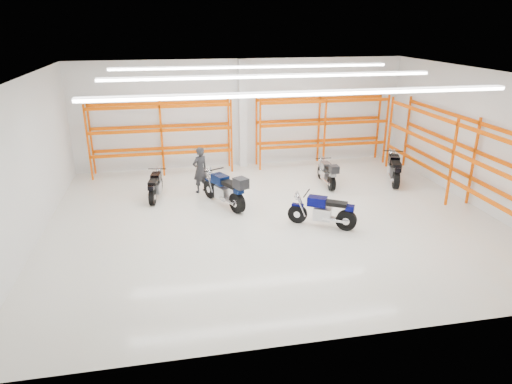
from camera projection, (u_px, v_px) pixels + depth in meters
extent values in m
plane|color=silver|center=(273.00, 218.00, 14.60)|extent=(14.00, 14.00, 0.00)
cube|color=silver|center=(242.00, 114.00, 19.32)|extent=(14.00, 0.02, 4.50)
cube|color=silver|center=(349.00, 237.00, 8.30)|extent=(14.00, 0.02, 4.50)
cube|color=silver|center=(27.00, 164.00, 12.55)|extent=(0.02, 12.00, 4.50)
cube|color=silver|center=(480.00, 140.00, 15.06)|extent=(0.02, 12.00, 4.50)
cube|color=white|center=(275.00, 74.00, 13.02)|extent=(14.00, 12.00, 0.02)
cube|color=white|center=(306.00, 93.00, 10.29)|extent=(10.00, 0.22, 0.10)
cube|color=white|center=(271.00, 76.00, 13.51)|extent=(10.00, 0.22, 0.10)
cube|color=white|center=(253.00, 67.00, 16.27)|extent=(10.00, 0.22, 0.10)
cylinder|color=black|center=(297.00, 214.00, 14.19)|extent=(0.58, 0.42, 0.61)
cylinder|color=black|center=(346.00, 220.00, 13.70)|extent=(0.63, 0.48, 0.63)
cylinder|color=silver|center=(297.00, 214.00, 14.19)|extent=(0.25, 0.23, 0.20)
cylinder|color=silver|center=(346.00, 220.00, 13.70)|extent=(0.29, 0.29, 0.22)
cube|color=#040540|center=(298.00, 205.00, 14.08)|extent=(0.39, 0.32, 0.06)
cube|color=#B7B7BC|center=(323.00, 214.00, 13.89)|extent=(0.64, 0.58, 0.38)
cube|color=#A5A5AA|center=(335.00, 218.00, 13.81)|extent=(0.67, 0.47, 0.08)
cube|color=#040540|center=(317.00, 201.00, 13.82)|extent=(0.66, 0.59, 0.28)
cube|color=black|center=(336.00, 204.00, 13.64)|extent=(0.73, 0.60, 0.12)
cube|color=#040540|center=(350.00, 208.00, 13.53)|extent=(0.34, 0.33, 0.16)
cylinder|color=black|center=(307.00, 193.00, 13.85)|extent=(0.39, 0.63, 0.04)
sphere|color=silver|center=(297.00, 197.00, 14.00)|extent=(0.19, 0.19, 0.19)
cylinder|color=silver|center=(335.00, 221.00, 13.65)|extent=(0.70, 0.47, 0.09)
cylinder|color=black|center=(160.00, 184.00, 16.88)|extent=(0.21, 0.56, 0.55)
cylinder|color=black|center=(152.00, 197.00, 15.59)|extent=(0.26, 0.59, 0.57)
cylinder|color=silver|center=(160.00, 184.00, 16.88)|extent=(0.16, 0.20, 0.18)
cylinder|color=silver|center=(152.00, 197.00, 15.59)|extent=(0.22, 0.23, 0.20)
cube|color=black|center=(159.00, 177.00, 16.78)|extent=(0.19, 0.35, 0.05)
cube|color=#B7B7BC|center=(156.00, 188.00, 16.17)|extent=(0.41, 0.53, 0.35)
cube|color=#A5A5AA|center=(154.00, 194.00, 15.88)|extent=(0.22, 0.65, 0.07)
cube|color=black|center=(156.00, 177.00, 16.20)|extent=(0.40, 0.56, 0.26)
cube|color=black|center=(153.00, 182.00, 15.72)|extent=(0.38, 0.64, 0.11)
cube|color=black|center=(151.00, 187.00, 15.39)|extent=(0.24, 0.27, 0.15)
cylinder|color=black|center=(157.00, 169.00, 16.42)|extent=(0.64, 0.15, 0.03)
sphere|color=silver|center=(159.00, 170.00, 16.73)|extent=(0.17, 0.17, 0.17)
cylinder|color=silver|center=(150.00, 194.00, 15.84)|extent=(0.20, 0.69, 0.08)
cylinder|color=black|center=(210.00, 189.00, 16.18)|extent=(0.42, 0.66, 0.67)
cylinder|color=black|center=(237.00, 203.00, 14.94)|extent=(0.48, 0.71, 0.69)
cylinder|color=silver|center=(210.00, 189.00, 16.18)|extent=(0.24, 0.27, 0.22)
cylinder|color=silver|center=(237.00, 203.00, 14.94)|extent=(0.31, 0.32, 0.24)
cube|color=#071541|center=(210.00, 180.00, 16.06)|extent=(0.33, 0.43, 0.07)
cube|color=#B7B7BC|center=(224.00, 192.00, 15.49)|extent=(0.61, 0.70, 0.42)
cube|color=#A5A5AA|center=(231.00, 199.00, 15.21)|extent=(0.46, 0.76, 0.09)
cube|color=#071541|center=(220.00, 179.00, 15.49)|extent=(0.61, 0.73, 0.31)
cube|color=black|center=(230.00, 184.00, 15.03)|extent=(0.62, 0.80, 0.13)
cube|color=#071541|center=(239.00, 191.00, 14.71)|extent=(0.35, 0.37, 0.18)
cylinder|color=black|center=(214.00, 170.00, 15.68)|extent=(0.71, 0.38, 0.04)
sphere|color=silver|center=(209.00, 172.00, 15.99)|extent=(0.21, 0.21, 0.21)
cylinder|color=silver|center=(227.00, 201.00, 15.08)|extent=(0.46, 0.79, 0.10)
cube|color=black|center=(241.00, 183.00, 14.51)|extent=(0.53, 0.55, 0.33)
cylinder|color=black|center=(321.00, 172.00, 18.18)|extent=(0.12, 0.54, 0.54)
cylinder|color=black|center=(332.00, 183.00, 16.93)|extent=(0.18, 0.56, 0.56)
cylinder|color=silver|center=(321.00, 172.00, 18.18)|extent=(0.13, 0.18, 0.18)
cylinder|color=silver|center=(332.00, 183.00, 16.93)|extent=(0.19, 0.20, 0.20)
cube|color=gray|center=(321.00, 166.00, 18.09)|extent=(0.14, 0.33, 0.05)
cube|color=#B7B7BC|center=(326.00, 175.00, 17.49)|extent=(0.34, 0.48, 0.34)
cube|color=#A5A5AA|center=(329.00, 180.00, 17.21)|extent=(0.12, 0.63, 0.07)
cube|color=gray|center=(326.00, 165.00, 17.52)|extent=(0.32, 0.51, 0.25)
cube|color=black|center=(330.00, 169.00, 17.06)|extent=(0.29, 0.60, 0.11)
cube|color=gray|center=(333.00, 174.00, 16.73)|extent=(0.20, 0.24, 0.14)
cylinder|color=black|center=(323.00, 158.00, 17.74)|extent=(0.63, 0.05, 0.03)
sphere|color=silver|center=(321.00, 160.00, 18.04)|extent=(0.17, 0.17, 0.17)
cylinder|color=silver|center=(326.00, 181.00, 17.15)|extent=(0.10, 0.68, 0.08)
cube|color=black|center=(334.00, 169.00, 16.55)|extent=(0.32, 0.35, 0.27)
cylinder|color=black|center=(390.00, 167.00, 18.61)|extent=(0.33, 0.65, 0.64)
cylinder|color=black|center=(396.00, 180.00, 17.11)|extent=(0.40, 0.69, 0.67)
cylinder|color=silver|center=(390.00, 167.00, 18.61)|extent=(0.21, 0.25, 0.21)
cylinder|color=silver|center=(396.00, 180.00, 17.11)|extent=(0.28, 0.29, 0.24)
cube|color=black|center=(391.00, 160.00, 18.50)|extent=(0.28, 0.42, 0.06)
cube|color=#B7B7BC|center=(394.00, 171.00, 17.79)|extent=(0.55, 0.65, 0.41)
cube|color=#A5A5AA|center=(395.00, 177.00, 17.45)|extent=(0.37, 0.75, 0.09)
cube|color=black|center=(394.00, 159.00, 17.82)|extent=(0.54, 0.69, 0.30)
cube|color=black|center=(396.00, 164.00, 17.27)|extent=(0.54, 0.78, 0.13)
cube|color=black|center=(398.00, 170.00, 16.88)|extent=(0.32, 0.34, 0.17)
cylinder|color=black|center=(393.00, 151.00, 18.08)|extent=(0.72, 0.28, 0.04)
sphere|color=silver|center=(392.00, 153.00, 18.44)|extent=(0.20, 0.20, 0.20)
cylinder|color=silver|center=(390.00, 177.00, 17.43)|extent=(0.36, 0.79, 0.10)
imported|color=black|center=(200.00, 170.00, 16.58)|extent=(0.74, 0.68, 1.71)
cube|color=white|center=(243.00, 114.00, 19.15)|extent=(0.32, 0.32, 4.50)
cube|color=#E63E01|center=(91.00, 138.00, 18.36)|extent=(0.07, 0.07, 3.00)
cube|color=#E63E01|center=(88.00, 143.00, 17.63)|extent=(0.07, 0.07, 3.00)
cube|color=#E63E01|center=(162.00, 135.00, 18.87)|extent=(0.07, 0.07, 3.00)
cube|color=#E63E01|center=(162.00, 140.00, 18.13)|extent=(0.07, 0.07, 3.00)
cube|color=#E63E01|center=(229.00, 132.00, 19.37)|extent=(0.07, 0.07, 3.00)
cube|color=#E63E01|center=(231.00, 137.00, 18.63)|extent=(0.07, 0.07, 3.00)
cube|color=#E63E01|center=(163.00, 148.00, 19.06)|extent=(5.60, 0.07, 0.12)
cube|color=#E63E01|center=(163.00, 153.00, 18.33)|extent=(5.60, 0.07, 0.12)
cube|color=#E63E01|center=(161.00, 126.00, 18.73)|extent=(5.60, 0.07, 0.12)
cube|color=#E63E01|center=(161.00, 130.00, 18.00)|extent=(5.60, 0.07, 0.12)
cube|color=#E63E01|center=(159.00, 103.00, 18.40)|extent=(5.60, 0.07, 0.12)
cube|color=#E63E01|center=(159.00, 107.00, 17.67)|extent=(5.60, 0.07, 0.12)
cube|color=#E63E01|center=(256.00, 131.00, 19.58)|extent=(0.07, 0.07, 3.00)
cube|color=#E63E01|center=(260.00, 135.00, 18.85)|extent=(0.07, 0.07, 3.00)
cube|color=#E63E01|center=(319.00, 128.00, 20.08)|extent=(0.07, 0.07, 3.00)
cube|color=#E63E01|center=(325.00, 132.00, 19.35)|extent=(0.07, 0.07, 3.00)
cube|color=#E63E01|center=(378.00, 126.00, 20.58)|extent=(0.07, 0.07, 3.00)
cube|color=#E63E01|center=(386.00, 129.00, 19.85)|extent=(0.07, 0.07, 3.00)
cube|color=#E63E01|center=(318.00, 141.00, 20.28)|extent=(5.60, 0.07, 0.12)
cube|color=#E63E01|center=(324.00, 145.00, 19.55)|extent=(5.60, 0.07, 0.12)
cube|color=#E63E01|center=(319.00, 120.00, 19.95)|extent=(5.60, 0.07, 0.12)
cube|color=#E63E01|center=(325.00, 124.00, 19.22)|extent=(5.60, 0.07, 0.12)
cube|color=#E63E01|center=(320.00, 98.00, 19.62)|extent=(5.60, 0.07, 0.12)
cube|color=#E63E01|center=(326.00, 101.00, 18.89)|extent=(5.60, 0.07, 0.12)
cube|color=#E63E01|center=(473.00, 162.00, 15.30)|extent=(0.07, 0.07, 3.00)
cube|color=#E63E01|center=(452.00, 163.00, 15.16)|extent=(0.07, 0.07, 3.00)
cube|color=#E63E01|center=(407.00, 132.00, 19.44)|extent=(0.07, 0.07, 3.00)
cube|color=#E63E01|center=(390.00, 133.00, 19.29)|extent=(0.07, 0.07, 3.00)
cube|color=#E63E01|center=(471.00, 178.00, 15.50)|extent=(0.07, 9.00, 0.12)
cube|color=#E63E01|center=(449.00, 179.00, 15.36)|extent=(0.07, 9.00, 0.12)
cube|color=#E63E01|center=(475.00, 151.00, 15.17)|extent=(0.07, 9.00, 0.12)
cube|color=#E63E01|center=(453.00, 152.00, 15.03)|extent=(0.07, 9.00, 0.12)
cube|color=#E63E01|center=(480.00, 123.00, 14.84)|extent=(0.07, 9.00, 0.12)
cube|color=#E63E01|center=(458.00, 124.00, 14.70)|extent=(0.07, 9.00, 0.12)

